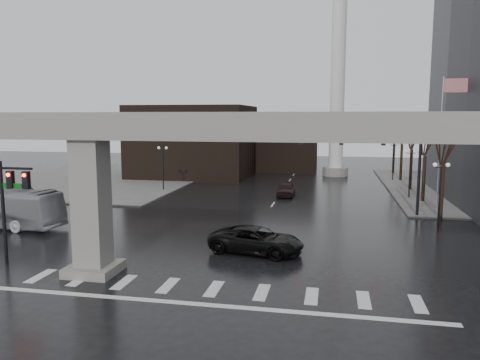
{
  "coord_description": "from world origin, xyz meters",
  "views": [
    {
      "loc": [
        5.62,
        -22.57,
        8.47
      ],
      "look_at": [
        -0.12,
        6.17,
        4.5
      ],
      "focal_mm": 35.0,
      "sensor_mm": 36.0,
      "label": 1
    }
  ],
  "objects": [
    {
      "name": "building_far_left",
      "position": [
        -14.0,
        42.0,
        5.0
      ],
      "size": [
        16.0,
        14.0,
        10.0
      ],
      "primitive_type": "cube",
      "color": "black",
      "rests_on": "ground"
    },
    {
      "name": "elevated_guideway",
      "position": [
        1.26,
        0.0,
        6.88
      ],
      "size": [
        48.0,
        2.6,
        8.7
      ],
      "color": "gray",
      "rests_on": "ground"
    },
    {
      "name": "lamp_left_2",
      "position": [
        -13.5,
        42.0,
        3.47
      ],
      "size": [
        1.22,
        0.32,
        5.11
      ],
      "color": "black",
      "rests_on": "ground"
    },
    {
      "name": "signal_left_pole",
      "position": [
        -12.25,
        0.5,
        4.07
      ],
      "size": [
        2.3,
        0.3,
        6.0
      ],
      "color": "black",
      "rests_on": "ground"
    },
    {
      "name": "sidewalk_nw",
      "position": [
        -26.0,
        36.0,
        0.07
      ],
      "size": [
        28.0,
        36.0,
        0.15
      ],
      "primitive_type": "cube",
      "color": "slate",
      "rests_on": "ground"
    },
    {
      "name": "lamp_right_2",
      "position": [
        13.5,
        42.0,
        3.47
      ],
      "size": [
        1.22,
        0.32,
        5.11
      ],
      "color": "black",
      "rests_on": "ground"
    },
    {
      "name": "pickup_truck",
      "position": [
        1.06,
        5.52,
        0.82
      ],
      "size": [
        6.33,
        3.79,
        1.64
      ],
      "primitive_type": "imported",
      "rotation": [
        0.0,
        0.0,
        1.38
      ],
      "color": "black",
      "rests_on": "ground"
    },
    {
      "name": "signal_mast_arm",
      "position": [
        8.99,
        18.8,
        5.83
      ],
      "size": [
        12.12,
        0.43,
        8.0
      ],
      "color": "black",
      "rests_on": "ground"
    },
    {
      "name": "lamp_left_1",
      "position": [
        -13.5,
        28.0,
        3.47
      ],
      "size": [
        1.22,
        0.32,
        5.11
      ],
      "color": "black",
      "rests_on": "ground"
    },
    {
      "name": "flagpole_assembly",
      "position": [
        15.29,
        22.0,
        7.53
      ],
      "size": [
        2.06,
        0.12,
        12.0
      ],
      "color": "silver",
      "rests_on": "ground"
    },
    {
      "name": "far_car",
      "position": [
        0.76,
        27.07,
        0.75
      ],
      "size": [
        1.77,
        4.38,
        1.49
      ],
      "primitive_type": "imported",
      "rotation": [
        0.0,
        0.0,
        0.0
      ],
      "color": "black",
      "rests_on": "ground"
    },
    {
      "name": "tree_right_0",
      "position": [
        14.53,
        18.02,
        2.79
      ],
      "size": [
        1.09,
        1.58,
        7.5
      ],
      "color": "black",
      "rests_on": "ground"
    },
    {
      "name": "smokestack",
      "position": [
        6.0,
        46.0,
        13.35
      ],
      "size": [
        3.6,
        3.6,
        30.0
      ],
      "color": "white",
      "rests_on": "ground"
    },
    {
      "name": "building_far_mid",
      "position": [
        -2.0,
        52.0,
        4.0
      ],
      "size": [
        10.0,
        10.0,
        8.0
      ],
      "primitive_type": "cube",
      "color": "black",
      "rests_on": "ground"
    },
    {
      "name": "lamp_right_1",
      "position": [
        13.5,
        28.0,
        3.47
      ],
      "size": [
        1.22,
        0.32,
        5.11
      ],
      "color": "black",
      "rests_on": "ground"
    },
    {
      "name": "tree_right_1",
      "position": [
        14.53,
        26.02,
        2.85
      ],
      "size": [
        1.09,
        1.61,
        7.67
      ],
      "color": "black",
      "rests_on": "ground"
    },
    {
      "name": "tree_right_3",
      "position": [
        14.53,
        42.02,
        2.98
      ],
      "size": [
        1.11,
        1.66,
        8.02
      ],
      "color": "black",
      "rests_on": "ground"
    },
    {
      "name": "tree_right_4",
      "position": [
        14.53,
        50.02,
        3.04
      ],
      "size": [
        1.12,
        1.69,
        8.19
      ],
      "color": "black",
      "rests_on": "ground"
    },
    {
      "name": "ground",
      "position": [
        0.0,
        0.0,
        0.0
      ],
      "size": [
        160.0,
        160.0,
        0.0
      ],
      "primitive_type": "plane",
      "color": "black",
      "rests_on": "ground"
    },
    {
      "name": "lamp_left_0",
      "position": [
        -13.5,
        14.0,
        3.47
      ],
      "size": [
        1.22,
        0.32,
        5.11
      ],
      "color": "black",
      "rests_on": "ground"
    },
    {
      "name": "lamp_right_0",
      "position": [
        13.5,
        14.0,
        3.47
      ],
      "size": [
        1.22,
        0.32,
        5.11
      ],
      "color": "black",
      "rests_on": "ground"
    },
    {
      "name": "tree_right_2",
      "position": [
        14.53,
        34.02,
        2.91
      ],
      "size": [
        1.1,
        1.63,
        7.85
      ],
      "color": "black",
      "rests_on": "ground"
    }
  ]
}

